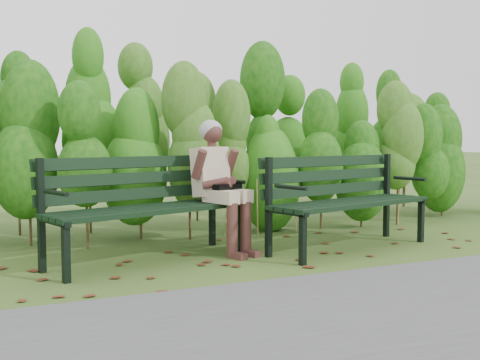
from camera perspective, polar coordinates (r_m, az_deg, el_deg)
name	(u,v)px	position (r m, az deg, el deg)	size (l,w,h in m)	color
ground	(254,257)	(5.69, 1.47, -7.78)	(80.00, 80.00, 0.00)	#3A5322
footpath	(402,320)	(3.89, 16.13, -13.50)	(60.00, 2.50, 0.01)	#474749
hedge_band	(192,133)	(7.29, -4.93, 4.76)	(11.04, 1.67, 2.42)	#47381E
leaf_litter	(252,256)	(5.71, 1.20, -7.72)	(5.95, 2.20, 0.01)	#5B2814
bench_left	(144,199)	(5.54, -9.75, -1.91)	(2.13, 1.24, 1.01)	black
bench_right	(343,194)	(6.18, 10.41, -1.37)	(2.10, 1.13, 1.00)	black
seated_woman	(219,176)	(5.83, -2.14, 0.36)	(0.58, 0.83, 1.38)	beige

